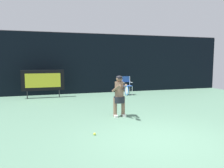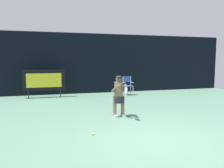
{
  "view_description": "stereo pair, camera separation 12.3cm",
  "coord_description": "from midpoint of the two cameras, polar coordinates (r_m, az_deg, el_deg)",
  "views": [
    {
      "loc": [
        -2.68,
        -4.78,
        2.0
      ],
      "look_at": [
        -0.14,
        3.7,
        1.05
      ],
      "focal_mm": 35.13,
      "sensor_mm": 36.0,
      "label": 1
    },
    {
      "loc": [
        -2.56,
        -4.82,
        2.0
      ],
      "look_at": [
        -0.14,
        3.7,
        1.05
      ],
      "focal_mm": 35.13,
      "sensor_mm": 36.0,
      "label": 2
    }
  ],
  "objects": [
    {
      "name": "tennis_racket",
      "position": [
        7.23,
        3.3,
        -1.7
      ],
      "size": [
        0.03,
        0.6,
        0.31
      ],
      "rotation": [
        0.0,
        0.0,
        0.07
      ],
      "color": "black"
    },
    {
      "name": "tennis_ball_loose",
      "position": [
        6.06,
        -5.14,
        -12.82
      ],
      "size": [
        0.07,
        0.07,
        0.07
      ],
      "color": "#CCDB3D",
      "rests_on": "ground"
    },
    {
      "name": "scoreboard",
      "position": [
        12.29,
        -17.76,
        0.91
      ],
      "size": [
        2.2,
        0.21,
        1.5
      ],
      "color": "black",
      "rests_on": "ground"
    },
    {
      "name": "water_bottle",
      "position": [
        12.49,
        2.17,
        -2.53
      ],
      "size": [
        0.07,
        0.07,
        0.27
      ],
      "color": "blue",
      "rests_on": "ground"
    },
    {
      "name": "ground",
      "position": [
        5.67,
        12.48,
        -14.76
      ],
      "size": [
        18.0,
        22.0,
        0.03
      ],
      "color": "#547D64"
    },
    {
      "name": "tennis_player",
      "position": [
        7.76,
        1.46,
        -2.74
      ],
      "size": [
        0.53,
        0.61,
        1.48
      ],
      "color": "white",
      "rests_on": "ground"
    },
    {
      "name": "umpire_chair",
      "position": [
        12.81,
        3.57,
        -0.08
      ],
      "size": [
        0.52,
        0.44,
        1.08
      ],
      "color": "white",
      "rests_on": "ground"
    },
    {
      "name": "backdrop_screen",
      "position": [
        13.56,
        -5.55,
        5.29
      ],
      "size": [
        18.0,
        0.12,
        3.66
      ],
      "color": "black",
      "rests_on": "ground"
    }
  ]
}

